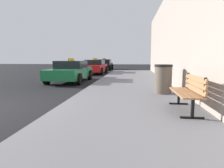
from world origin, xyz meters
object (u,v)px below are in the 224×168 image
car_red (95,67)px  trash_bin (163,79)px  bench (189,90)px  car_black (104,64)px  car_green (71,71)px

car_red → trash_bin: bearing=113.4°
bench → car_black: size_ratio=0.39×
car_red → car_green: bearing=87.5°
car_green → car_red: 6.30m
trash_bin → car_black: car_black is taller
bench → car_red: 13.91m
car_red → car_black: bearing=-89.6°
trash_bin → car_black: size_ratio=0.26×
car_green → car_black: size_ratio=1.03×
car_green → car_red: same height
bench → car_green: bearing=127.5°
bench → trash_bin: size_ratio=1.50×
bench → car_green: (-5.12, 6.74, -0.01)m
trash_bin → car_black: 17.53m
trash_bin → car_black: bearing=105.3°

